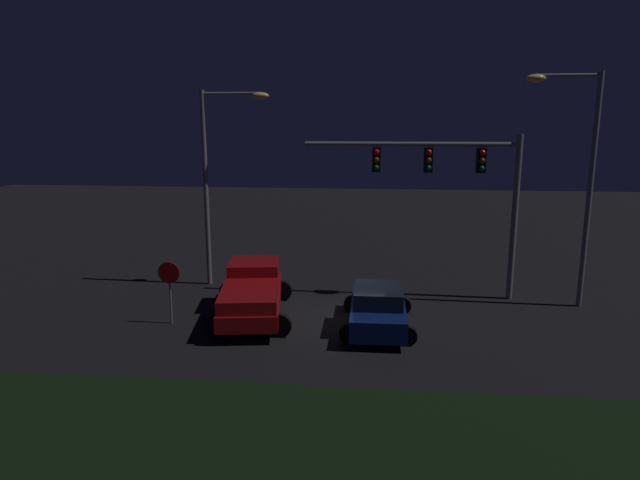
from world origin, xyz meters
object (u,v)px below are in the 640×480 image
Objects in this scene: street_lamp_left at (219,165)px; stop_sign at (169,281)px; pickup_truck at (252,289)px; street_lamp_right at (578,164)px; car_sedan at (378,308)px; traffic_signal_gantry at (453,176)px.

street_lamp_left reaches higher than stop_sign.
street_lamp_right is (11.72, 2.33, 4.45)m from pickup_truck.
pickup_truck is 6.10m from street_lamp_left.
pickup_truck is at bearing 79.35° from car_sedan.
street_lamp_left is 3.69× the size of stop_sign.
street_lamp_right is (13.91, -1.52, 0.25)m from street_lamp_left.
car_sedan is 7.25m from stop_sign.
car_sedan is 9.15m from street_lamp_right.
stop_sign is at bearing -95.61° from street_lamp_left.
street_lamp_left is at bearing 21.17° from pickup_truck.
street_lamp_right reaches higher than street_lamp_left.
street_lamp_right is at bearing -6.25° from street_lamp_left.
street_lamp_right is 15.29m from stop_sign.
street_lamp_left reaches higher than car_sedan.
stop_sign is (-2.67, -1.08, 0.56)m from pickup_truck.
street_lamp_right is at bearing -8.85° from traffic_signal_gantry.
street_lamp_right reaches higher than pickup_truck.
car_sedan is at bearing 2.11° from stop_sign.
traffic_signal_gantry is at bearing -5.04° from street_lamp_left.
traffic_signal_gantry is at bearing 171.15° from street_lamp_right.
stop_sign reaches higher than pickup_truck.
street_lamp_left is (-2.19, 3.85, 4.20)m from pickup_truck.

